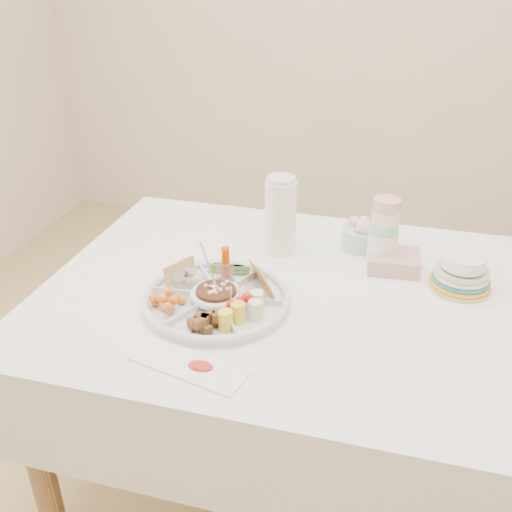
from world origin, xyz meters
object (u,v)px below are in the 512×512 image
(dining_table, at_px, (315,401))
(thermos, at_px, (281,214))
(party_tray, at_px, (216,297))
(plate_stack, at_px, (462,271))

(dining_table, bearing_deg, thermos, 127.71)
(party_tray, bearing_deg, thermos, 74.86)
(party_tray, distance_m, thermos, 0.36)
(dining_table, xyz_separation_m, plate_stack, (0.36, 0.14, 0.43))
(dining_table, distance_m, plate_stack, 0.58)
(dining_table, distance_m, party_tray, 0.49)
(dining_table, bearing_deg, party_tray, -155.16)
(dining_table, height_order, party_tray, party_tray)
(party_tray, xyz_separation_m, plate_stack, (0.62, 0.26, 0.03))
(party_tray, bearing_deg, plate_stack, 22.44)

